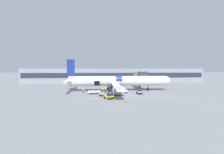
{
  "coord_description": "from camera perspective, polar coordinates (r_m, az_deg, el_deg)",
  "views": [
    {
      "loc": [
        -7.53,
        -40.56,
        7.35
      ],
      "look_at": [
        -3.87,
        5.46,
        4.72
      ],
      "focal_mm": 24.0,
      "sensor_mm": 36.0,
      "label": 1
    }
  ],
  "objects": [
    {
      "name": "ground_plane",
      "position": [
        41.91,
        5.92,
        -6.85
      ],
      "size": [
        500.0,
        500.0,
        0.0
      ],
      "primitive_type": "plane",
      "color": "gray"
    },
    {
      "name": "apron_marking_line",
      "position": [
        37.9,
        7.53,
        -7.94
      ],
      "size": [
        21.65,
        0.31,
        0.01
      ],
      "color": "yellow",
      "rests_on": "ground_plane"
    },
    {
      "name": "terminal_strip",
      "position": [
        78.8,
        0.94,
        0.58
      ],
      "size": [
        91.59,
        9.97,
        7.31
      ],
      "color": "gray",
      "rests_on": "ground_plane"
    },
    {
      "name": "jet_bridge_stub",
      "position": [
        56.15,
        10.71,
        0.54
      ],
      "size": [
        3.2,
        9.83,
        6.26
      ],
      "color": "#4C4C51",
      "rests_on": "ground_plane"
    },
    {
      "name": "airplane",
      "position": [
        49.04,
        1.94,
        -1.69
      ],
      "size": [
        35.21,
        32.33,
        10.24
      ],
      "color": "silver",
      "rests_on": "ground_plane"
    },
    {
      "name": "baggage_tug_lead",
      "position": [
        45.44,
        4.22,
        -5.24
      ],
      "size": [
        2.86,
        2.34,
        1.46
      ],
      "color": "silver",
      "rests_on": "ground_plane"
    },
    {
      "name": "baggage_tug_mid",
      "position": [
        36.42,
        -1.13,
        -7.39
      ],
      "size": [
        2.49,
        2.71,
        1.49
      ],
      "color": "yellow",
      "rests_on": "ground_plane"
    },
    {
      "name": "baggage_tug_rear",
      "position": [
        44.09,
        10.47,
        -5.61
      ],
      "size": [
        1.77,
        2.37,
        1.43
      ],
      "color": "white",
      "rests_on": "ground_plane"
    },
    {
      "name": "baggage_cart_loading",
      "position": [
        43.98,
        -6.59,
        -5.75
      ],
      "size": [
        4.24,
        2.76,
        1.0
      ],
      "color": "silver",
      "rests_on": "ground_plane"
    },
    {
      "name": "baggage_cart_queued",
      "position": [
        40.49,
        -2.75,
        -6.49
      ],
      "size": [
        3.68,
        2.36,
        1.0
      ],
      "color": "#999BA0",
      "rests_on": "ground_plane"
    },
    {
      "name": "ground_crew_loader_a",
      "position": [
        45.92,
        -10.88,
        -4.89
      ],
      "size": [
        0.54,
        0.54,
        1.68
      ],
      "color": "#2D2D33",
      "rests_on": "ground_plane"
    },
    {
      "name": "ground_crew_loader_b",
      "position": [
        46.47,
        -2.49,
        -4.66
      ],
      "size": [
        0.61,
        0.55,
        1.8
      ],
      "color": "black",
      "rests_on": "ground_plane"
    },
    {
      "name": "ground_crew_driver",
      "position": [
        45.96,
        -3.69,
        -4.72
      ],
      "size": [
        0.6,
        0.58,
        1.85
      ],
      "color": "#1E2338",
      "rests_on": "ground_plane"
    },
    {
      "name": "safety_cone_nose",
      "position": [
        53.82,
        21.66,
        -4.51
      ],
      "size": [
        0.61,
        0.61,
        0.61
      ],
      "color": "black",
      "rests_on": "ground_plane"
    },
    {
      "name": "safety_cone_engine_left",
      "position": [
        33.63,
        5.07,
        -8.76
      ],
      "size": [
        0.58,
        0.58,
        0.75
      ],
      "color": "black",
      "rests_on": "ground_plane"
    },
    {
      "name": "safety_cone_wingtip",
      "position": [
        41.38,
        4.3,
        -6.51
      ],
      "size": [
        0.49,
        0.49,
        0.71
      ],
      "color": "black",
      "rests_on": "ground_plane"
    },
    {
      "name": "safety_cone_tail",
      "position": [
        48.98,
        -17.05,
        -5.06
      ],
      "size": [
        0.58,
        0.58,
        0.8
      ],
      "color": "black",
      "rests_on": "ground_plane"
    }
  ]
}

